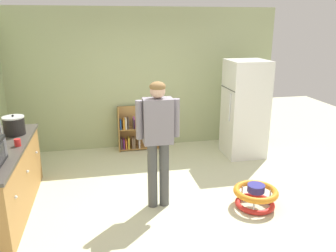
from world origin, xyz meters
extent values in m
plane|color=beige|center=(0.00, 0.00, 0.00)|extent=(12.00, 12.00, 0.00)
cube|color=#A5B080|center=(0.00, 2.33, 1.35)|extent=(5.20, 0.06, 2.70)
cube|color=#B07C40|center=(-2.20, 0.10, 0.43)|extent=(0.60, 2.07, 0.86)
sphere|color=silver|center=(-1.89, -0.59, 0.56)|extent=(0.04, 0.04, 0.04)
sphere|color=silver|center=(-1.89, 0.10, 0.56)|extent=(0.04, 0.04, 0.04)
sphere|color=silver|center=(-1.89, 0.79, 0.56)|extent=(0.04, 0.04, 0.04)
cube|color=white|center=(1.70, 1.43, 0.89)|extent=(0.70, 0.68, 1.78)
cylinder|color=silver|center=(1.34, 1.26, 0.98)|extent=(0.02, 0.02, 0.50)
cube|color=#333333|center=(1.35, 1.43, 1.28)|extent=(0.01, 0.67, 0.01)
cube|color=#AF7E3F|center=(-0.59, 2.11, 0.42)|extent=(0.02, 0.28, 0.85)
cube|color=#AF7E3F|center=(0.19, 2.11, 0.42)|extent=(0.02, 0.28, 0.85)
cube|color=#AC7F46|center=(-0.20, 2.24, 0.42)|extent=(0.80, 0.02, 0.85)
cube|color=#AF7E3F|center=(-0.20, 2.11, 0.03)|extent=(0.76, 0.24, 0.02)
cube|color=#AF7E3F|center=(-0.20, 2.11, 0.43)|extent=(0.76, 0.24, 0.02)
cube|color=#453439|center=(-0.55, 2.08, 0.15)|extent=(0.03, 0.17, 0.21)
cube|color=#2253A4|center=(-0.55, 2.08, 0.54)|extent=(0.02, 0.17, 0.18)
cube|color=purple|center=(-0.50, 2.08, 0.13)|extent=(0.02, 0.17, 0.19)
cube|color=orange|center=(-0.49, 2.08, 0.54)|extent=(0.03, 0.17, 0.20)
cube|color=orange|center=(-0.46, 2.08, 0.12)|extent=(0.03, 0.17, 0.17)
cube|color=beige|center=(-0.45, 2.08, 0.55)|extent=(0.03, 0.17, 0.20)
cube|color=gold|center=(-0.41, 2.08, 0.15)|extent=(0.03, 0.17, 0.21)
cube|color=#433A35|center=(-0.40, 2.08, 0.55)|extent=(0.02, 0.17, 0.21)
cube|color=brown|center=(-0.33, 2.08, 0.14)|extent=(0.03, 0.17, 0.21)
cube|color=purple|center=(-0.29, 2.08, 0.55)|extent=(0.02, 0.17, 0.22)
cube|color=brown|center=(-0.30, 2.08, 0.14)|extent=(0.03, 0.17, 0.21)
cube|color=#4B383F|center=(-0.30, 2.08, 0.53)|extent=(0.03, 0.17, 0.18)
cube|color=silver|center=(-0.20, 2.08, 0.13)|extent=(0.03, 0.17, 0.17)
cylinder|color=#4C4D4D|center=(-0.28, -0.12, 0.46)|extent=(0.13, 0.13, 0.91)
cylinder|color=#4C4D4D|center=(-0.12, -0.12, 0.46)|extent=(0.13, 0.13, 0.91)
cube|color=gray|center=(-0.20, -0.12, 1.21)|extent=(0.38, 0.22, 0.59)
cylinder|color=gray|center=(-0.44, -0.12, 1.24)|extent=(0.09, 0.09, 0.50)
cylinder|color=gray|center=(0.04, -0.12, 1.24)|extent=(0.09, 0.09, 0.50)
sphere|color=#D9AA8D|center=(-0.20, -0.12, 1.60)|extent=(0.20, 0.20, 0.20)
ellipsoid|color=brown|center=(-0.20, -0.12, 1.66)|extent=(0.20, 0.20, 0.13)
torus|color=red|center=(1.09, -0.41, 0.04)|extent=(0.54, 0.54, 0.07)
torus|color=orange|center=(1.09, -0.41, 0.22)|extent=(0.60, 0.60, 0.08)
cylinder|color=navy|center=(1.09, -0.41, 0.27)|extent=(0.23, 0.23, 0.10)
cylinder|color=silver|center=(1.32, -0.41, 0.13)|extent=(0.02, 0.02, 0.18)
cylinder|color=silver|center=(0.98, -0.22, 0.13)|extent=(0.02, 0.02, 0.18)
cylinder|color=silver|center=(0.98, -0.60, 0.13)|extent=(0.02, 0.02, 0.18)
cube|color=#2D2D33|center=(-2.00, -0.49, 1.04)|extent=(0.01, 0.31, 0.20)
cube|color=#515156|center=(-2.00, -0.28, 1.04)|extent=(0.01, 0.10, 0.20)
cylinder|color=black|center=(-2.11, 0.66, 1.02)|extent=(0.29, 0.29, 0.24)
cylinder|color=silver|center=(-2.11, 0.66, 1.15)|extent=(0.29, 0.29, 0.02)
sphere|color=black|center=(-2.11, 0.66, 1.17)|extent=(0.03, 0.03, 0.03)
cylinder|color=red|center=(-1.97, 0.15, 0.95)|extent=(0.08, 0.08, 0.09)
cylinder|color=white|center=(-2.29, 1.03, 0.95)|extent=(0.08, 0.08, 0.09)
camera|label=1|loc=(-0.90, -4.23, 2.42)|focal=36.27mm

